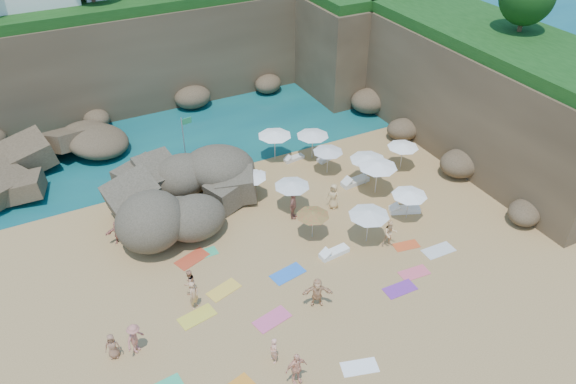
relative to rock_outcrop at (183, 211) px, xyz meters
name	(u,v)px	position (x,y,z in m)	size (l,w,h in m)	color
ground	(281,256)	(3.65, -6.74, 0.00)	(120.00, 120.00, 0.00)	tan
seawater	(141,72)	(3.65, 23.26, 0.00)	(120.00, 120.00, 0.00)	#0C4751
cliff_back	(172,45)	(5.65, 18.26, 4.00)	(44.00, 8.00, 8.00)	brown
cliff_right	(455,79)	(22.65, 1.26, 4.00)	(8.00, 30.00, 8.00)	brown
cliff_corner	(349,36)	(20.65, 13.26, 4.00)	(10.00, 12.00, 8.00)	brown
rock_promontory	(41,170)	(-7.35, 9.26, 0.00)	(12.00, 7.00, 2.00)	brown
rock_outcrop	(183,211)	(0.00, 0.00, 0.00)	(8.19, 6.14, 3.28)	brown
flag_pole	(185,136)	(2.12, 4.95, 2.49)	(0.76, 0.15, 3.90)	silver
parasol_0	(275,133)	(8.07, 3.04, 2.11)	(2.43, 2.43, 2.30)	silver
parasol_1	(251,175)	(4.50, -0.73, 1.80)	(2.07, 2.07, 1.96)	silver
parasol_2	(328,150)	(10.53, -0.28, 1.83)	(2.11, 2.11, 1.99)	silver
parasol_3	(313,133)	(10.55, 1.90, 2.03)	(2.34, 2.34, 2.21)	silver
parasol_4	(368,157)	(12.13, -2.74, 2.11)	(2.43, 2.43, 2.30)	silver
parasol_5	(292,184)	(6.31, -3.00, 1.95)	(2.25, 2.25, 2.12)	silver
parasol_6	(313,213)	(6.11, -6.01, 1.73)	(2.00, 2.00, 1.89)	silver
parasol_7	(378,164)	(12.09, -3.92, 2.23)	(2.57, 2.57, 2.43)	silver
parasol_8	(403,145)	(15.44, -2.21, 1.89)	(2.18, 2.18, 2.06)	silver
parasol_9	(410,193)	(12.23, -7.13, 1.90)	(2.19, 2.19, 2.07)	silver
parasol_11	(369,213)	(8.77, -7.85, 2.09)	(2.41, 2.41, 2.28)	silver
lounger_0	(256,177)	(5.75, 1.28, 0.12)	(1.54, 0.51, 0.24)	white
lounger_1	(327,157)	(11.45, 1.24, 0.13)	(1.70, 0.57, 0.26)	silver
lounger_2	(294,158)	(9.24, 2.27, 0.12)	(1.54, 0.51, 0.24)	silver
lounger_3	(405,210)	(12.55, -6.54, 0.15)	(1.95, 0.65, 0.30)	white
lounger_4	(355,182)	(11.50, -2.38, 0.16)	(2.02, 0.67, 0.31)	silver
lounger_5	(334,253)	(6.43, -8.02, 0.14)	(1.81, 0.60, 0.28)	white
towel_1	(272,319)	(1.08, -10.82, 0.02)	(1.90, 0.95, 0.03)	#DB5581
towel_4	(197,317)	(-2.22, -8.91, 0.02)	(1.87, 0.93, 0.03)	gold
towel_5	(360,367)	(3.39, -15.30, 0.01)	(1.69, 0.85, 0.03)	white
towel_6	(400,289)	(8.11, -12.05, 0.02)	(1.77, 0.89, 0.03)	#782F98
towel_7	(192,259)	(-0.98, -4.62, 0.02)	(1.92, 0.96, 0.03)	#C23E22
towel_8	(288,274)	(3.31, -8.23, 0.02)	(1.92, 0.96, 0.03)	blue
towel_9	(414,273)	(9.57, -11.39, 0.01)	(1.68, 0.84, 0.03)	#E3586B
towel_10	(406,246)	(10.61, -9.30, 0.01)	(1.51, 0.76, 0.03)	#D94F22
towel_11	(204,254)	(-0.22, -4.52, 0.01)	(1.56, 0.78, 0.03)	#33B577
towel_12	(224,290)	(-0.31, -7.78, 0.02)	(1.79, 0.89, 0.03)	gold
towel_13	(439,250)	(12.01, -10.52, 0.02)	(1.89, 0.95, 0.03)	silver
person_stand_0	(194,295)	(-2.07, -8.22, 0.85)	(0.62, 0.41, 1.70)	tan
person_stand_1	(189,282)	(-1.94, -7.13, 0.76)	(0.74, 0.58, 1.53)	tan
person_stand_2	(196,176)	(1.81, 2.29, 0.80)	(1.03, 0.43, 1.60)	tan
person_stand_3	(293,206)	(5.96, -3.84, 0.91)	(1.07, 0.45, 1.83)	#9F604F
person_stand_4	(333,196)	(8.74, -4.05, 0.88)	(0.86, 0.47, 1.75)	tan
person_stand_5	(118,232)	(-4.26, -1.21, 0.77)	(1.42, 0.41, 1.53)	#BB705D
person_stand_6	(274,351)	(0.04, -13.15, 0.72)	(0.53, 0.35, 1.45)	#F9AC8D
person_lie_0	(137,348)	(-5.46, -9.66, 0.22)	(1.09, 1.68, 0.45)	#BF6E5F
person_lie_1	(296,379)	(0.42, -14.64, 0.22)	(1.06, 1.80, 0.44)	#F9B08D
person_lie_2	(114,354)	(-6.50, -9.49, 0.19)	(0.69, 1.41, 0.38)	#936449
person_lie_3	(317,301)	(3.61, -10.94, 0.22)	(1.56, 1.69, 0.45)	#DFA775
person_lie_5	(389,241)	(9.69, -8.80, 0.33)	(0.83, 1.72, 0.65)	#ECBF86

